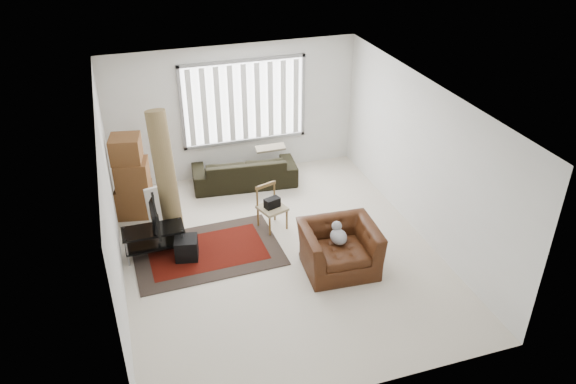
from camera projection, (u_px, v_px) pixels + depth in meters
name	position (u px, v px, depth m)	size (l,w,h in m)	color
room	(271.00, 144.00, 8.88)	(6.00, 6.02, 2.71)	beige
persian_rug	(207.00, 252.00, 9.34)	(2.44, 1.67, 0.02)	black
tv_stand	(154.00, 236.00, 9.12)	(0.99, 0.44, 0.49)	black
tv	(151.00, 217.00, 8.94)	(0.80, 0.10, 0.46)	black
subwoofer	(187.00, 248.00, 9.10)	(0.36, 0.36, 0.36)	black
moving_boxes	(132.00, 179.00, 10.04)	(0.72, 0.67, 1.54)	brown
white_flatpack	(163.00, 205.00, 9.96)	(0.57, 0.08, 0.72)	silver
rolled_rug	(166.00, 177.00, 9.26)	(0.34, 0.34, 2.23)	brown
sofa	(244.00, 167.00, 11.16)	(2.05, 0.89, 0.79)	black
side_chair	(272.00, 206.00, 9.78)	(0.55, 0.55, 0.81)	#8C7D5C
armchair	(339.00, 245.00, 8.76)	(1.23, 1.09, 0.86)	#3D1C0C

